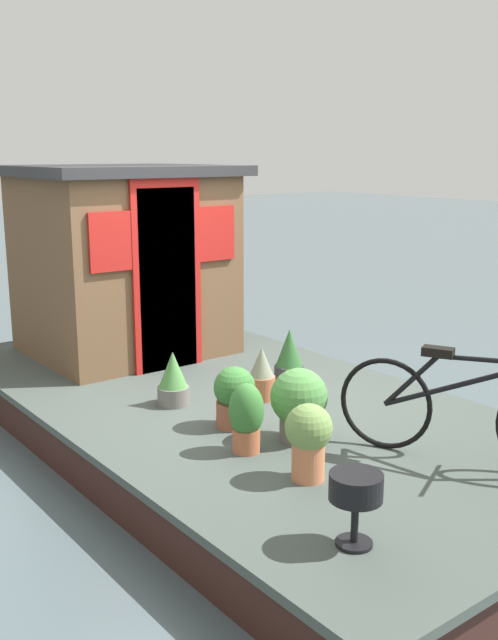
{
  "coord_description": "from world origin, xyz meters",
  "views": [
    {
      "loc": [
        -4.66,
        3.44,
        2.39
      ],
      "look_at": [
        -0.2,
        0.0,
        1.09
      ],
      "focal_mm": 40.67,
      "sensor_mm": 36.0,
      "label": 1
    }
  ],
  "objects_px": {
    "potted_plant_succulent": "(246,417)",
    "potted_plant_sage": "(309,437)",
    "potted_plant_mint": "(289,358)",
    "potted_plant_fern": "(173,379)",
    "potted_plant_ivy": "(299,402)",
    "bicycle": "(464,410)",
    "potted_plant_rosemary": "(262,375)",
    "potted_plant_lavender": "(235,396)",
    "houseboat_cabin": "(124,259)",
    "charcoal_grill": "(356,491)"
  },
  "relations": [
    {
      "from": "potted_plant_mint",
      "to": "potted_plant_rosemary",
      "type": "distance_m",
      "value": 0.48
    },
    {
      "from": "potted_plant_lavender",
      "to": "houseboat_cabin",
      "type": "bearing_deg",
      "value": -9.41
    },
    {
      "from": "potted_plant_mint",
      "to": "potted_plant_ivy",
      "type": "distance_m",
      "value": 1.3
    },
    {
      "from": "potted_plant_succulent",
      "to": "potted_plant_sage",
      "type": "bearing_deg",
      "value": -175.75
    },
    {
      "from": "bicycle",
      "to": "potted_plant_sage",
      "type": "relative_size",
      "value": 3.14
    },
    {
      "from": "houseboat_cabin",
      "to": "potted_plant_sage",
      "type": "distance_m",
      "value": 3.54
    },
    {
      "from": "potted_plant_lavender",
      "to": "bicycle",
      "type": "bearing_deg",
      "value": -150.9
    },
    {
      "from": "potted_plant_fern",
      "to": "potted_plant_lavender",
      "type": "bearing_deg",
      "value": -171.5
    },
    {
      "from": "potted_plant_lavender",
      "to": "potted_plant_fern",
      "type": "bearing_deg",
      "value": 8.5
    },
    {
      "from": "potted_plant_rosemary",
      "to": "potted_plant_fern",
      "type": "height_order",
      "value": "potted_plant_fern"
    },
    {
      "from": "potted_plant_fern",
      "to": "potted_plant_sage",
      "type": "distance_m",
      "value": 1.71
    },
    {
      "from": "houseboat_cabin",
      "to": "charcoal_grill",
      "type": "bearing_deg",
      "value": 167.6
    },
    {
      "from": "houseboat_cabin",
      "to": "potted_plant_mint",
      "type": "distance_m",
      "value": 2.1
    },
    {
      "from": "bicycle",
      "to": "potted_plant_fern",
      "type": "height_order",
      "value": "bicycle"
    },
    {
      "from": "charcoal_grill",
      "to": "houseboat_cabin",
      "type": "bearing_deg",
      "value": -12.4
    },
    {
      "from": "potted_plant_lavender",
      "to": "potted_plant_sage",
      "type": "bearing_deg",
      "value": 170.14
    },
    {
      "from": "potted_plant_mint",
      "to": "potted_plant_fern",
      "type": "bearing_deg",
      "value": 81.5
    },
    {
      "from": "bicycle",
      "to": "houseboat_cabin",
      "type": "bearing_deg",
      "value": 5.92
    },
    {
      "from": "potted_plant_lavender",
      "to": "potted_plant_ivy",
      "type": "xyz_separation_m",
      "value": [
        -0.49,
        -0.2,
        0.05
      ]
    },
    {
      "from": "potted_plant_mint",
      "to": "potted_plant_fern",
      "type": "xyz_separation_m",
      "value": [
        0.16,
        1.1,
        -0.03
      ]
    },
    {
      "from": "bicycle",
      "to": "potted_plant_rosemary",
      "type": "xyz_separation_m",
      "value": [
        1.8,
        0.25,
        -0.15
      ]
    },
    {
      "from": "houseboat_cabin",
      "to": "potted_plant_rosemary",
      "type": "relative_size",
      "value": 4.55
    },
    {
      "from": "potted_plant_mint",
      "to": "potted_plant_rosemary",
      "type": "bearing_deg",
      "value": 110.56
    },
    {
      "from": "potted_plant_sage",
      "to": "charcoal_grill",
      "type": "xyz_separation_m",
      "value": [
        -0.73,
        0.34,
        0.02
      ]
    },
    {
      "from": "potted_plant_fern",
      "to": "charcoal_grill",
      "type": "xyz_separation_m",
      "value": [
        -2.44,
        0.41,
        0.09
      ]
    },
    {
      "from": "potted_plant_lavender",
      "to": "potted_plant_mint",
      "type": "bearing_deg",
      "value": -61.86
    },
    {
      "from": "potted_plant_rosemary",
      "to": "potted_plant_sage",
      "type": "xyz_separation_m",
      "value": [
        -1.37,
        0.73,
        0.07
      ]
    },
    {
      "from": "bicycle",
      "to": "potted_plant_mint",
      "type": "relative_size",
      "value": 3.1
    },
    {
      "from": "potted_plant_mint",
      "to": "potted_plant_sage",
      "type": "bearing_deg",
      "value": 142.8
    },
    {
      "from": "houseboat_cabin",
      "to": "bicycle",
      "type": "bearing_deg",
      "value": -174.08
    },
    {
      "from": "bicycle",
      "to": "potted_plant_mint",
      "type": "xyz_separation_m",
      "value": [
        1.97,
        -0.2,
        -0.13
      ]
    },
    {
      "from": "potted_plant_rosemary",
      "to": "charcoal_grill",
      "type": "distance_m",
      "value": 2.36
    },
    {
      "from": "potted_plant_ivy",
      "to": "potted_plant_mint",
      "type": "bearing_deg",
      "value": -37.76
    },
    {
      "from": "houseboat_cabin",
      "to": "potted_plant_rosemary",
      "type": "distance_m",
      "value": 2.18
    },
    {
      "from": "potted_plant_succulent",
      "to": "bicycle",
      "type": "bearing_deg",
      "value": -134.65
    },
    {
      "from": "potted_plant_mint",
      "to": "potted_plant_fern",
      "type": "distance_m",
      "value": 1.11
    },
    {
      "from": "potted_plant_ivy",
      "to": "potted_plant_lavender",
      "type": "bearing_deg",
      "value": 22.35
    },
    {
      "from": "potted_plant_lavender",
      "to": "potted_plant_succulent",
      "type": "bearing_deg",
      "value": 153.1
    },
    {
      "from": "potted_plant_mint",
      "to": "charcoal_grill",
      "type": "bearing_deg",
      "value": 146.45
    },
    {
      "from": "potted_plant_succulent",
      "to": "potted_plant_rosemary",
      "type": "height_order",
      "value": "potted_plant_succulent"
    },
    {
      "from": "potted_plant_sage",
      "to": "potted_plant_lavender",
      "type": "bearing_deg",
      "value": -9.86
    },
    {
      "from": "potted_plant_succulent",
      "to": "potted_plant_rosemary",
      "type": "xyz_separation_m",
      "value": [
        0.8,
        -0.77,
        -0.04
      ]
    },
    {
      "from": "potted_plant_lavender",
      "to": "charcoal_grill",
      "type": "height_order",
      "value": "potted_plant_lavender"
    },
    {
      "from": "potted_plant_lavender",
      "to": "potted_plant_rosemary",
      "type": "relative_size",
      "value": 1.04
    },
    {
      "from": "charcoal_grill",
      "to": "potted_plant_fern",
      "type": "bearing_deg",
      "value": -9.52
    },
    {
      "from": "potted_plant_mint",
      "to": "potted_plant_succulent",
      "type": "relative_size",
      "value": 1.02
    },
    {
      "from": "potted_plant_ivy",
      "to": "bicycle",
      "type": "bearing_deg",
      "value": -147.7
    },
    {
      "from": "potted_plant_sage",
      "to": "charcoal_grill",
      "type": "distance_m",
      "value": 0.81
    },
    {
      "from": "potted_plant_fern",
      "to": "potted_plant_ivy",
      "type": "bearing_deg",
      "value": -165.54
    },
    {
      "from": "potted_plant_succulent",
      "to": "potted_plant_rosemary",
      "type": "distance_m",
      "value": 1.11
    }
  ]
}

